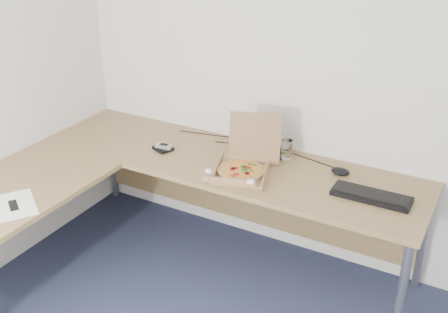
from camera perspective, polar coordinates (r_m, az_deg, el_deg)
The scene contains 11 objects.
room_shell at distance 1.89m, azimuth -6.82°, elevation -5.95°, with size 3.50×3.50×2.50m, color silver, non-canonical shape.
desk at distance 3.27m, azimuth -8.35°, elevation -2.55°, with size 2.50×2.20×0.73m.
pizza_box at distance 3.25m, azimuth 1.96°, elevation -1.12°, with size 0.32×0.37×0.32m.
drinking_glass at distance 3.44m, azimuth 6.57°, elevation 0.75°, with size 0.07×0.07×0.13m, color white.
keyboard at distance 3.10m, azimuth 15.17°, elevation -4.02°, with size 0.43×0.15×0.03m, color black.
mouse at distance 3.32m, azimuth 12.09°, elevation -1.52°, with size 0.11×0.07×0.04m, color black.
wallet at distance 3.58m, azimuth -6.39°, elevation 0.85°, with size 0.12×0.10×0.02m, color black.
phone at distance 3.57m, azimuth -6.30°, elevation 1.10°, with size 0.11×0.06×0.02m, color #B2B5BA.
paper_sheet at distance 3.15m, azimuth -21.18°, elevation -4.80°, with size 0.31×0.22×0.00m, color white.
dome_speaker at distance 3.45m, azimuth 5.44°, elevation 0.49°, with size 0.10×0.10×0.08m, color black.
cable_bundle at distance 3.62m, azimuth 3.03°, elevation 1.18°, with size 0.56×0.04×0.01m, color black, non-canonical shape.
Camera 1 is at (0.97, -1.29, 2.24)m, focal length 43.68 mm.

